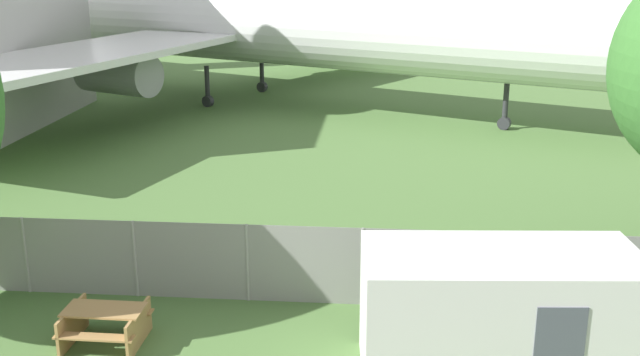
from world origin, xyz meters
TOP-DOWN VIEW (x-y plane):
  - perimeter_fence at (-0.00, 10.07)m, footprint 56.07×0.07m
  - airplane at (-6.17, 33.31)m, footprint 45.04×37.40m
  - portable_cabin at (2.55, 7.39)m, footprint 5.08×2.66m
  - picnic_bench_near_cabin at (-5.02, 7.91)m, footprint 1.58×1.42m

SIDE VIEW (x-z plane):
  - picnic_bench_near_cabin at x=-5.02m, z-range 0.09..0.85m
  - perimeter_fence at x=0.00m, z-range 0.00..1.81m
  - portable_cabin at x=2.55m, z-range 0.00..2.41m
  - airplane at x=-6.17m, z-range -2.07..10.16m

